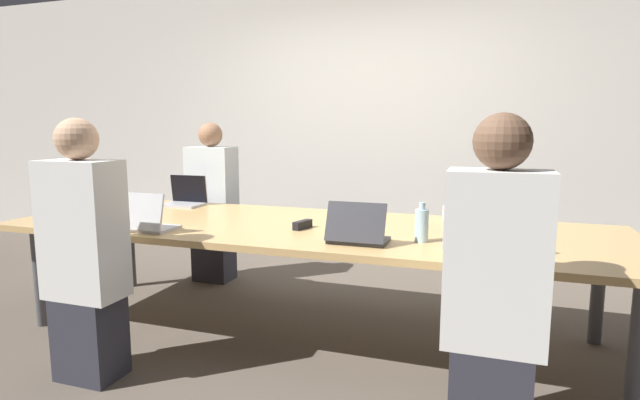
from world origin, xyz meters
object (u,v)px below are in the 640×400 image
Objects in this scene: cup_near_left at (121,220)px; laptop_near_midright at (357,231)px; laptop_near_left at (144,220)px; laptop_far_right at (487,212)px; person_near_left at (85,255)px; person_near_right at (495,291)px; laptop_near_right at (481,237)px; bottle_far_right at (530,214)px; person_far_left at (213,205)px; stapler at (303,225)px; bottle_near_right at (422,225)px; cup_far_right at (449,213)px; laptop_far_left at (186,196)px.

cup_near_left is 0.26× the size of laptop_near_midright.
laptop_far_right is at bearing -153.94° from laptop_near_left.
person_near_left is 1.44m from laptop_near_midright.
person_near_right is 0.84m from laptop_near_midright.
laptop_near_left is 1.92m from laptop_near_right.
bottle_far_right is 0.15× the size of person_far_left.
stapler is (0.92, 0.79, 0.07)m from person_near_left.
stapler is at bearing 170.74° from bottle_near_right.
laptop_far_right is (-0.04, 1.31, 0.11)m from person_near_right.
laptop_near_left is at bearing -153.94° from laptop_far_right.
cup_far_right is (1.94, 0.85, 0.01)m from cup_near_left.
bottle_far_right is at bearing -150.36° from person_near_left.
laptop_far_left is (-0.29, 1.36, 0.12)m from person_near_left.
bottle_near_right is 0.75m from stapler.
laptop_far_left reaches higher than cup_far_right.
cup_near_left is 0.25× the size of laptop_far_right.
laptop_near_left is 2.11× the size of stapler.
bottle_near_right is 0.35m from laptop_near_midright.
laptop_near_midright is 1.00× the size of laptop_far_left.
laptop_near_midright is 0.50m from stapler.
stapler is at bearing -145.96° from cup_far_right.
person_near_right is 1.33m from stapler.
cup_far_right is at bearing -142.27° from person_near_left.
person_far_left is at bearing 156.97° from stapler.
laptop_far_right reaches higher than laptop_near_left.
stapler is at bearing -139.24° from person_near_left.
stapler is (1.21, -0.57, -0.04)m from laptop_far_left.
laptop_near_right reaches higher than cup_near_left.
person_near_right is at bearing -99.77° from bottle_far_right.
person_near_right is 1.01× the size of person_far_left.
person_far_left is at bearing 151.06° from bottle_near_right.
cup_near_left is 0.24× the size of laptop_near_right.
stapler is (-1.32, -0.48, -0.06)m from bottle_far_right.
cup_far_right is at bearing -10.90° from person_far_left.
laptop_near_right is 2.56m from person_far_left.
stapler is at bearing -33.34° from person_near_right.
bottle_far_right is (0.58, 0.60, -0.00)m from bottle_near_right.
laptop_near_right is 1.71× the size of bottle_far_right.
person_near_right reaches higher than bottle_near_right.
person_near_right reaches higher than laptop_far_left.
person_near_left is (-0.05, -0.42, -0.12)m from laptop_near_left.
laptop_far_left is 1.34m from stapler.
cup_far_right is 0.64× the size of stapler.
bottle_near_right is (1.61, 0.25, 0.02)m from laptop_near_left.
person_near_left reaches higher than person_far_left.
laptop_near_left is 0.44m from person_near_left.
bottle_far_right is 1.41m from stapler.
bottle_far_right is (0.25, -0.09, 0.02)m from laptop_far_right.
bottle_near_right is at bearing -28.94° from person_far_left.
cup_far_right is 0.07× the size of person_far_left.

